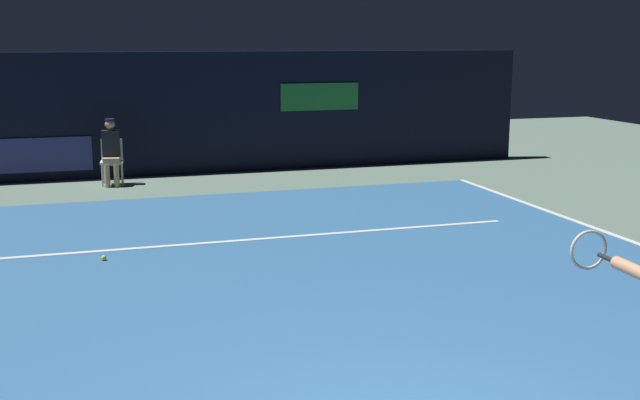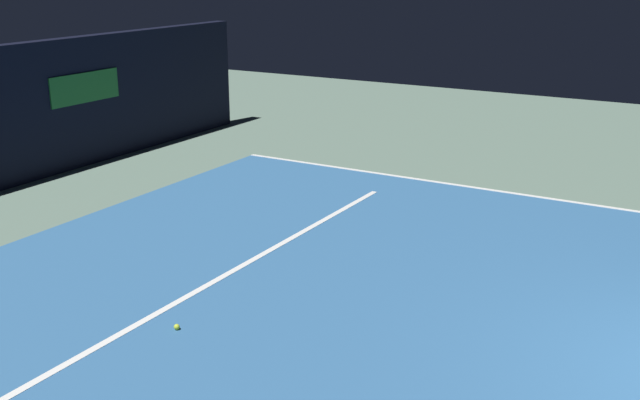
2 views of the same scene
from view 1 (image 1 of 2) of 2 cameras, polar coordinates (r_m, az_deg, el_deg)
The scene contains 6 objects.
ground_plane at distance 9.59m, azimuth -4.45°, elevation -5.83°, with size 32.67×32.67×0.00m, color slate.
court_surface at distance 9.59m, azimuth -4.45°, elevation -5.79°, with size 11.14×10.92×0.01m, color #336699.
line_service at distance 11.39m, azimuth -6.59°, elevation -2.98°, with size 8.69×0.10×0.01m, color white.
back_wall at distance 17.18m, azimuth -10.55°, elevation 6.15°, with size 16.09×0.33×2.60m.
line_judge_on_chair at distance 16.16m, azimuth -14.85°, elevation 3.44°, with size 0.48×0.56×1.32m.
tennis_ball at distance 10.74m, azimuth -15.37°, elevation -4.05°, with size 0.07×0.07×0.07m, color #CCE033.
Camera 1 is at (-1.99, -4.48, 2.86)m, focal length 44.27 mm.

